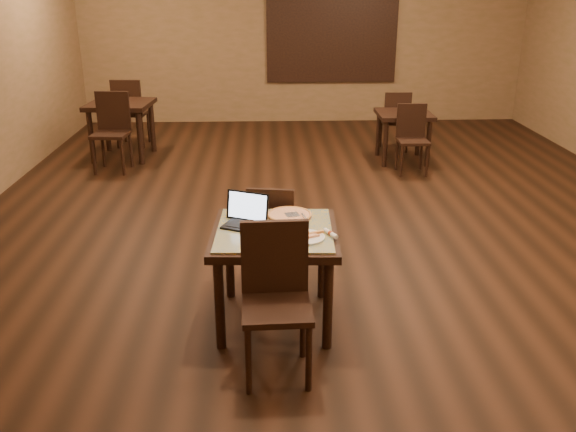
{
  "coord_description": "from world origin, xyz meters",
  "views": [
    {
      "loc": [
        -0.71,
        -6.33,
        2.47
      ],
      "look_at": [
        -0.55,
        -2.15,
        0.85
      ],
      "focal_mm": 38.0,
      "sensor_mm": 36.0,
      "label": 1
    }
  ],
  "objects_px": {
    "other_table_a_chair_far": "(396,118)",
    "other_table_b_chair_near": "(112,127)",
    "chair_main_near": "(276,291)",
    "other_table_a": "(404,121)",
    "laptop": "(247,217)",
    "pizza_pan": "(290,217)",
    "chair_main_far": "(272,229)",
    "other_table_a_chair_near": "(412,134)",
    "other_table_b_chair_far": "(130,109)",
    "other_table_b": "(121,112)",
    "tiled_table": "(275,242)"
  },
  "relations": [
    {
      "from": "chair_main_near",
      "to": "other_table_b",
      "type": "bearing_deg",
      "value": 109.63
    },
    {
      "from": "pizza_pan",
      "to": "other_table_b_chair_far",
      "type": "xyz_separation_m",
      "value": [
        -2.29,
        5.16,
        -0.17
      ]
    },
    {
      "from": "chair_main_near",
      "to": "other_table_b",
      "type": "xyz_separation_m",
      "value": [
        -2.16,
        5.39,
        0.1
      ]
    },
    {
      "from": "laptop",
      "to": "pizza_pan",
      "type": "xyz_separation_m",
      "value": [
        0.32,
        0.14,
        -0.06
      ]
    },
    {
      "from": "chair_main_far",
      "to": "other_table_b",
      "type": "xyz_separation_m",
      "value": [
        -2.15,
        4.15,
        0.18
      ]
    },
    {
      "from": "pizza_pan",
      "to": "chair_main_near",
      "type": "bearing_deg",
      "value": -98.27
    },
    {
      "from": "tiled_table",
      "to": "other_table_b_chair_far",
      "type": "xyz_separation_m",
      "value": [
        -2.17,
        5.4,
        -0.06
      ]
    },
    {
      "from": "laptop",
      "to": "other_table_b",
      "type": "height_order",
      "value": "laptop"
    },
    {
      "from": "other_table_a",
      "to": "other_table_b",
      "type": "distance_m",
      "value": 4.11
    },
    {
      "from": "chair_main_far",
      "to": "other_table_a_chair_far",
      "type": "xyz_separation_m",
      "value": [
        1.94,
        4.34,
        0.01
      ]
    },
    {
      "from": "laptop",
      "to": "other_table_a",
      "type": "distance_m",
      "value": 4.82
    },
    {
      "from": "other_table_a",
      "to": "other_table_b_chair_far",
      "type": "height_order",
      "value": "other_table_b_chair_far"
    },
    {
      "from": "pizza_pan",
      "to": "other_table_a",
      "type": "distance_m",
      "value": 4.56
    },
    {
      "from": "tiled_table",
      "to": "other_table_b",
      "type": "relative_size",
      "value": 1.02
    },
    {
      "from": "other_table_a_chair_near",
      "to": "other_table_b_chair_near",
      "type": "xyz_separation_m",
      "value": [
        -4.08,
        0.27,
        0.08
      ]
    },
    {
      "from": "chair_main_near",
      "to": "laptop",
      "type": "xyz_separation_m",
      "value": [
        -0.2,
        0.71,
        0.24
      ]
    },
    {
      "from": "chair_main_near",
      "to": "other_table_b_chair_far",
      "type": "xyz_separation_m",
      "value": [
        -2.17,
        6.01,
        0.02
      ]
    },
    {
      "from": "tiled_table",
      "to": "other_table_b_chair_near",
      "type": "xyz_separation_m",
      "value": [
        -2.16,
        4.16,
        -0.06
      ]
    },
    {
      "from": "chair_main_near",
      "to": "chair_main_far",
      "type": "xyz_separation_m",
      "value": [
        -0.01,
        1.23,
        -0.07
      ]
    },
    {
      "from": "other_table_a_chair_near",
      "to": "other_table_a_chair_far",
      "type": "distance_m",
      "value": 1.07
    },
    {
      "from": "chair_main_far",
      "to": "pizza_pan",
      "type": "bearing_deg",
      "value": 117.4
    },
    {
      "from": "other_table_a",
      "to": "laptop",
      "type": "bearing_deg",
      "value": -115.59
    },
    {
      "from": "other_table_a_chair_far",
      "to": "laptop",
      "type": "bearing_deg",
      "value": 66.98
    },
    {
      "from": "laptop",
      "to": "other_table_b_chair_near",
      "type": "xyz_separation_m",
      "value": [
        -1.96,
        4.05,
        -0.22
      ]
    },
    {
      "from": "tiled_table",
      "to": "other_table_a_chair_near",
      "type": "xyz_separation_m",
      "value": [
        1.93,
        3.89,
        -0.14
      ]
    },
    {
      "from": "laptop",
      "to": "other_table_a",
      "type": "height_order",
      "value": "laptop"
    },
    {
      "from": "other_table_a_chair_near",
      "to": "other_table_b",
      "type": "distance_m",
      "value": 4.19
    },
    {
      "from": "laptop",
      "to": "other_table_b_chair_far",
      "type": "distance_m",
      "value": 5.65
    },
    {
      "from": "other_table_a",
      "to": "other_table_a_chair_near",
      "type": "relative_size",
      "value": 0.83
    },
    {
      "from": "pizza_pan",
      "to": "other_table_a",
      "type": "xyz_separation_m",
      "value": [
        1.81,
        4.18,
        -0.18
      ]
    },
    {
      "from": "chair_main_far",
      "to": "other_table_a_chair_near",
      "type": "bearing_deg",
      "value": -112.3
    },
    {
      "from": "laptop",
      "to": "other_table_a_chair_near",
      "type": "distance_m",
      "value": 4.35
    },
    {
      "from": "tiled_table",
      "to": "chair_main_far",
      "type": "bearing_deg",
      "value": 93.39
    },
    {
      "from": "other_table_b",
      "to": "pizza_pan",
      "type": "bearing_deg",
      "value": -58.83
    },
    {
      "from": "other_table_a",
      "to": "other_table_a_chair_near",
      "type": "height_order",
      "value": "other_table_a_chair_near"
    },
    {
      "from": "laptop",
      "to": "other_table_b",
      "type": "relative_size",
      "value": 0.43
    },
    {
      "from": "other_table_a",
      "to": "other_table_b_chair_far",
      "type": "relative_size",
      "value": 0.72
    },
    {
      "from": "other_table_b_chair_far",
      "to": "chair_main_near",
      "type": "bearing_deg",
      "value": 114.29
    },
    {
      "from": "other_table_a",
      "to": "tiled_table",
      "type": "bearing_deg",
      "value": -112.91
    },
    {
      "from": "chair_main_near",
      "to": "other_table_b_chair_near",
      "type": "height_order",
      "value": "other_table_b_chair_near"
    },
    {
      "from": "chair_main_near",
      "to": "other_table_a_chair_far",
      "type": "xyz_separation_m",
      "value": [
        1.93,
        5.57,
        -0.06
      ]
    },
    {
      "from": "other_table_a_chair_far",
      "to": "chair_main_far",
      "type": "bearing_deg",
      "value": 66.55
    },
    {
      "from": "chair_main_near",
      "to": "other_table_a_chair_near",
      "type": "distance_m",
      "value": 4.9
    },
    {
      "from": "tiled_table",
      "to": "chair_main_near",
      "type": "bearing_deg",
      "value": -88.0
    },
    {
      "from": "tiled_table",
      "to": "laptop",
      "type": "xyz_separation_m",
      "value": [
        -0.2,
        0.1,
        0.16
      ]
    },
    {
      "from": "chair_main_far",
      "to": "other_table_a",
      "type": "xyz_separation_m",
      "value": [
        1.94,
        3.8,
        0.09
      ]
    },
    {
      "from": "other_table_a",
      "to": "other_table_a_chair_far",
      "type": "xyz_separation_m",
      "value": [
        -0.0,
        0.54,
        -0.07
      ]
    },
    {
      "from": "chair_main_near",
      "to": "other_table_b_chair_far",
      "type": "distance_m",
      "value": 6.38
    },
    {
      "from": "other_table_a_chair_far",
      "to": "other_table_b",
      "type": "distance_m",
      "value": 4.1
    },
    {
      "from": "other_table_a_chair_far",
      "to": "other_table_b_chair_near",
      "type": "relative_size",
      "value": 0.87
    }
  ]
}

